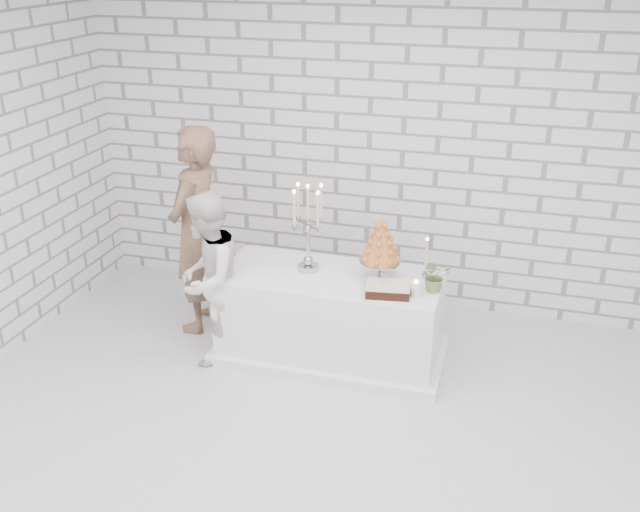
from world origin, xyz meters
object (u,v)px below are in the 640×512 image
Objects in this scene: croquembouche at (380,249)px; groom at (196,230)px; bride at (208,279)px; cake_table at (330,316)px; candelabra at (308,228)px.

groom is at bearing 175.04° from croquembouche.
bride is (0.31, -0.49, -0.20)m from groom.
croquembouche is at bearing 86.37° from groom.
cake_table is 0.78m from candelabra.
cake_table is 2.42× the size of candelabra.
groom is 1.09m from candelabra.
cake_table is 1.06m from bride.
groom is 0.61m from bride.
candelabra reaches higher than croquembouche.
bride is at bearing -162.67° from cake_table.
cake_table is 1.23× the size of bride.
cake_table is 1.40m from groom.
bride reaches higher than cake_table.
bride is at bearing -155.25° from candelabra.
candelabra reaches higher than cake_table.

